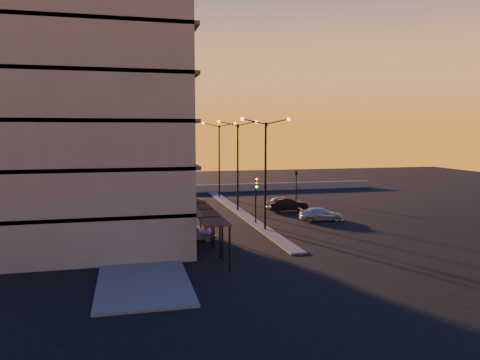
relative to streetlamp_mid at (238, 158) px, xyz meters
name	(u,v)px	position (x,y,z in m)	size (l,w,h in m)	color
ground	(265,230)	(0.00, -10.00, -5.59)	(120.00, 120.00, 0.00)	black
sidewalk_west	(137,226)	(-10.50, -6.00, -5.53)	(5.00, 40.00, 0.12)	#525350
median	(238,210)	(0.00, 0.00, -5.53)	(1.20, 36.00, 0.12)	#525350
parapet	(225,188)	(2.00, 16.00, -5.09)	(44.00, 0.50, 1.00)	slate
building	(87,84)	(-14.00, -9.97, 6.32)	(14.35, 17.08, 25.00)	slate
streetlamp_near	(265,165)	(0.00, -10.00, 0.00)	(4.32, 0.32, 9.51)	black
streetlamp_mid	(238,158)	(0.00, 0.00, 0.00)	(4.32, 0.32, 9.51)	black
streetlamp_far	(219,154)	(0.00, 10.00, 0.00)	(4.32, 0.32, 9.51)	black
traffic_light_main	(256,192)	(0.00, -7.13, -2.70)	(0.28, 0.44, 4.25)	black
signal_east_a	(296,186)	(8.00, 4.00, -3.66)	(0.13, 0.16, 3.60)	black
signal_east_b	(296,173)	(9.50, 8.00, -2.49)	(0.42, 1.99, 3.60)	black
car_hatchback	(192,232)	(-6.50, -12.12, -4.95)	(1.52, 3.78, 1.29)	silver
car_sedan	(287,204)	(5.00, -1.30, -4.88)	(1.51, 4.33, 1.43)	black
car_wagon	(321,214)	(6.38, -7.04, -4.99)	(1.68, 4.14, 1.20)	#AEB2B6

